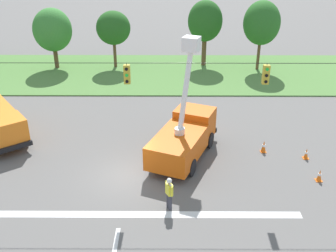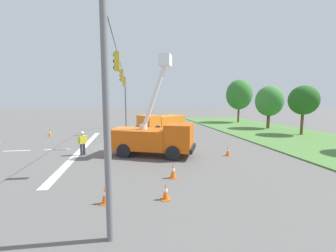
{
  "view_description": "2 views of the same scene",
  "coord_description": "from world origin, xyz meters",
  "px_view_note": "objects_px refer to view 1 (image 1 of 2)",
  "views": [
    {
      "loc": [
        2.38,
        -18.6,
        12.35
      ],
      "look_at": [
        2.27,
        2.38,
        1.99
      ],
      "focal_mm": 42.0,
      "sensor_mm": 36.0,
      "label": 1
    },
    {
      "loc": [
        19.3,
        0.65,
        4.06
      ],
      "look_at": [
        2.2,
        3.51,
        2.02
      ],
      "focal_mm": 24.0,
      "sensor_mm": 36.0,
      "label": 2
    }
  ],
  "objects_px": {
    "tree_centre": "(113,28)",
    "traffic_cone_mid_right": "(196,115)",
    "tree_far_east": "(262,23)",
    "traffic_cone_foreground_right": "(320,175)",
    "traffic_cone_lane_edge_b": "(306,154)",
    "utility_truck_bucket_lift": "(184,135)",
    "tree_west": "(52,30)",
    "tree_east": "(205,21)",
    "road_worker": "(169,192)",
    "traffic_cone_lane_edge_a": "(264,146)"
  },
  "relations": [
    {
      "from": "traffic_cone_mid_right",
      "to": "traffic_cone_lane_edge_b",
      "type": "bearing_deg",
      "value": -41.29
    },
    {
      "from": "tree_far_east",
      "to": "traffic_cone_mid_right",
      "type": "xyz_separation_m",
      "value": [
        -6.76,
        -11.52,
        -4.29
      ]
    },
    {
      "from": "tree_west",
      "to": "traffic_cone_lane_edge_a",
      "type": "bearing_deg",
      "value": -44.17
    },
    {
      "from": "traffic_cone_lane_edge_b",
      "to": "tree_centre",
      "type": "bearing_deg",
      "value": 127.74
    },
    {
      "from": "road_worker",
      "to": "traffic_cone_foreground_right",
      "type": "height_order",
      "value": "road_worker"
    },
    {
      "from": "traffic_cone_foreground_right",
      "to": "traffic_cone_mid_right",
      "type": "xyz_separation_m",
      "value": [
        -6.32,
        7.97,
        0.0
      ]
    },
    {
      "from": "tree_centre",
      "to": "traffic_cone_lane_edge_a",
      "type": "height_order",
      "value": "tree_centre"
    },
    {
      "from": "road_worker",
      "to": "traffic_cone_lane_edge_a",
      "type": "xyz_separation_m",
      "value": [
        5.88,
        5.63,
        -0.61
      ]
    },
    {
      "from": "traffic_cone_foreground_right",
      "to": "traffic_cone_lane_edge_b",
      "type": "xyz_separation_m",
      "value": [
        0.02,
        2.4,
        -0.02
      ]
    },
    {
      "from": "tree_east",
      "to": "traffic_cone_lane_edge_a",
      "type": "xyz_separation_m",
      "value": [
        2.4,
        -17.73,
        -4.1
      ]
    },
    {
      "from": "tree_far_east",
      "to": "traffic_cone_mid_right",
      "type": "bearing_deg",
      "value": -120.4
    },
    {
      "from": "tree_far_east",
      "to": "traffic_cone_foreground_right",
      "type": "distance_m",
      "value": 19.95
    },
    {
      "from": "tree_centre",
      "to": "traffic_cone_lane_edge_a",
      "type": "distance_m",
      "value": 20.81
    },
    {
      "from": "tree_centre",
      "to": "utility_truck_bucket_lift",
      "type": "height_order",
      "value": "utility_truck_bucket_lift"
    },
    {
      "from": "tree_centre",
      "to": "traffic_cone_foreground_right",
      "type": "relative_size",
      "value": 7.99
    },
    {
      "from": "traffic_cone_mid_right",
      "to": "utility_truck_bucket_lift",
      "type": "bearing_deg",
      "value": -101.41
    },
    {
      "from": "tree_west",
      "to": "tree_east",
      "type": "xyz_separation_m",
      "value": [
        14.84,
        0.97,
        0.64
      ]
    },
    {
      "from": "traffic_cone_lane_edge_a",
      "to": "tree_west",
      "type": "bearing_deg",
      "value": 135.83
    },
    {
      "from": "tree_east",
      "to": "traffic_cone_foreground_right",
      "type": "bearing_deg",
      "value": -77.06
    },
    {
      "from": "tree_west",
      "to": "traffic_cone_mid_right",
      "type": "xyz_separation_m",
      "value": [
        13.33,
        -11.96,
        -3.51
      ]
    },
    {
      "from": "utility_truck_bucket_lift",
      "to": "road_worker",
      "type": "xyz_separation_m",
      "value": [
        -0.89,
        -5.14,
        -0.41
      ]
    },
    {
      "from": "traffic_cone_mid_right",
      "to": "tree_east",
      "type": "bearing_deg",
      "value": 83.31
    },
    {
      "from": "tree_centre",
      "to": "traffic_cone_mid_right",
      "type": "distance_m",
      "value": 14.8
    },
    {
      "from": "tree_west",
      "to": "tree_east",
      "type": "bearing_deg",
      "value": 3.75
    },
    {
      "from": "tree_far_east",
      "to": "traffic_cone_lane_edge_b",
      "type": "height_order",
      "value": "tree_far_east"
    },
    {
      "from": "traffic_cone_foreground_right",
      "to": "tree_far_east",
      "type": "bearing_deg",
      "value": 88.71
    },
    {
      "from": "tree_centre",
      "to": "tree_east",
      "type": "relative_size",
      "value": 0.86
    },
    {
      "from": "traffic_cone_mid_right",
      "to": "traffic_cone_foreground_right",
      "type": "bearing_deg",
      "value": -51.58
    },
    {
      "from": "tree_centre",
      "to": "traffic_cone_foreground_right",
      "type": "distance_m",
      "value": 24.73
    },
    {
      "from": "tree_far_east",
      "to": "road_worker",
      "type": "bearing_deg",
      "value": -111.66
    },
    {
      "from": "road_worker",
      "to": "traffic_cone_lane_edge_b",
      "type": "xyz_separation_m",
      "value": [
        8.29,
        4.86,
        -0.67
      ]
    },
    {
      "from": "traffic_cone_lane_edge_a",
      "to": "traffic_cone_lane_edge_b",
      "type": "bearing_deg",
      "value": -17.66
    },
    {
      "from": "utility_truck_bucket_lift",
      "to": "tree_west",
      "type": "bearing_deg",
      "value": 125.42
    },
    {
      "from": "tree_centre",
      "to": "traffic_cone_lane_edge_a",
      "type": "xyz_separation_m",
      "value": [
        11.37,
        -17.05,
        -3.6
      ]
    },
    {
      "from": "tree_centre",
      "to": "tree_west",
      "type": "bearing_deg",
      "value": -177.12
    },
    {
      "from": "tree_east",
      "to": "utility_truck_bucket_lift",
      "type": "bearing_deg",
      "value": -98.07
    },
    {
      "from": "tree_east",
      "to": "traffic_cone_lane_edge_a",
      "type": "height_order",
      "value": "tree_east"
    },
    {
      "from": "tree_west",
      "to": "road_worker",
      "type": "distance_m",
      "value": 25.27
    },
    {
      "from": "tree_far_east",
      "to": "utility_truck_bucket_lift",
      "type": "bearing_deg",
      "value": -114.97
    },
    {
      "from": "tree_east",
      "to": "traffic_cone_lane_edge_a",
      "type": "bearing_deg",
      "value": -82.28
    },
    {
      "from": "tree_far_east",
      "to": "traffic_cone_foreground_right",
      "type": "height_order",
      "value": "tree_far_east"
    },
    {
      "from": "traffic_cone_mid_right",
      "to": "traffic_cone_lane_edge_a",
      "type": "relative_size",
      "value": 0.91
    },
    {
      "from": "tree_far_east",
      "to": "traffic_cone_lane_edge_b",
      "type": "bearing_deg",
      "value": -91.4
    },
    {
      "from": "traffic_cone_lane_edge_b",
      "to": "utility_truck_bucket_lift",
      "type": "bearing_deg",
      "value": 177.8
    },
    {
      "from": "tree_centre",
      "to": "road_worker",
      "type": "height_order",
      "value": "tree_centre"
    },
    {
      "from": "traffic_cone_foreground_right",
      "to": "traffic_cone_lane_edge_b",
      "type": "relative_size",
      "value": 1.04
    },
    {
      "from": "road_worker",
      "to": "traffic_cone_foreground_right",
      "type": "distance_m",
      "value": 8.66
    },
    {
      "from": "utility_truck_bucket_lift",
      "to": "traffic_cone_lane_edge_a",
      "type": "xyz_separation_m",
      "value": [
        4.99,
        0.49,
        -1.02
      ]
    },
    {
      "from": "utility_truck_bucket_lift",
      "to": "traffic_cone_foreground_right",
      "type": "relative_size",
      "value": 10.14
    },
    {
      "from": "traffic_cone_lane_edge_a",
      "to": "traffic_cone_mid_right",
      "type": "bearing_deg",
      "value": 129.26
    }
  ]
}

